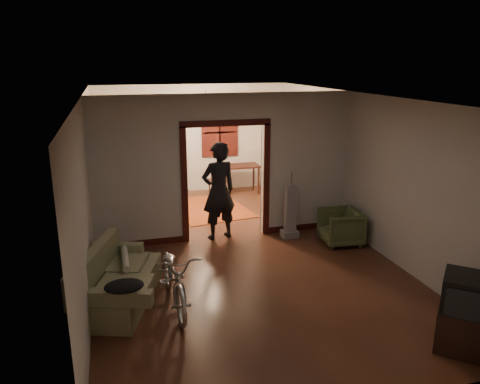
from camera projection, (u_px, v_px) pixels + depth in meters
name	position (u px, v px, depth m)	size (l,w,h in m)	color
floor	(236.00, 250.00, 8.63)	(5.00, 8.50, 0.01)	#3B1D12
ceiling	(235.00, 96.00, 7.87)	(5.00, 8.50, 0.01)	white
wall_back	(193.00, 139.00, 12.19)	(5.00, 0.02, 2.80)	beige
wall_left	(87.00, 187.00, 7.60)	(0.02, 8.50, 2.80)	beige
wall_right	(362.00, 168.00, 8.89)	(0.02, 8.50, 2.80)	beige
partition_wall	(225.00, 168.00, 8.94)	(5.00, 0.14, 2.80)	beige
door_casing	(225.00, 183.00, 9.02)	(1.74, 0.20, 2.32)	#3B110D
far_window	(220.00, 132.00, 12.29)	(0.98, 0.06, 1.28)	black
chandelier	(206.00, 109.00, 10.31)	(0.24, 0.24, 0.24)	#FFE0A5
light_switch	(278.00, 173.00, 9.19)	(0.08, 0.01, 0.12)	silver
sofa	(119.00, 275.00, 6.70)	(0.81, 1.81, 0.83)	#6D704B
rolled_paper	(125.00, 258.00, 6.98)	(0.10, 0.10, 0.80)	beige
jacket	(124.00, 286.00, 5.80)	(0.49, 0.37, 0.14)	black
bicycle	(174.00, 277.00, 6.58)	(0.59, 1.70, 0.89)	silver
armchair	(341.00, 227.00, 8.86)	(0.71, 0.73, 0.67)	#475530
tv_stand	(460.00, 328.00, 5.65)	(0.58, 0.52, 0.52)	black
crt_tv	(465.00, 295.00, 5.52)	(0.55, 0.49, 0.48)	black
vacuum	(290.00, 211.00, 9.15)	(0.32, 0.26, 1.05)	gray
person	(219.00, 191.00, 8.98)	(0.70, 0.46, 1.91)	black
oriental_rug	(209.00, 208.00, 11.03)	(1.59, 2.09, 0.02)	maroon
locker	(147.00, 159.00, 11.66)	(0.99, 0.55, 1.98)	#1E321E
globe	(145.00, 121.00, 11.40)	(0.29, 0.29, 0.29)	#1E5972
desk	(240.00, 180.00, 12.21)	(1.01, 0.56, 0.74)	black
desk_chair	(217.00, 181.00, 11.82)	(0.39, 0.39, 0.87)	black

